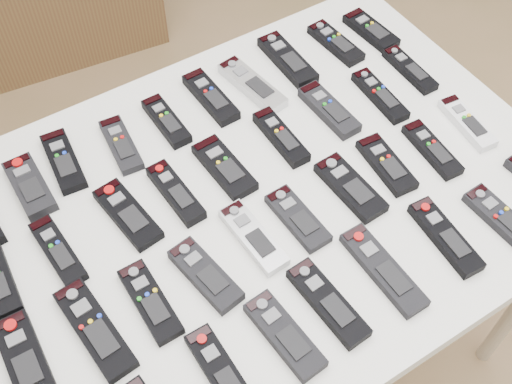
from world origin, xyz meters
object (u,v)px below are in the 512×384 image
remote_1 (30,186)px  remote_34 (383,269)px  remote_4 (166,121)px  remote_14 (224,167)px  remote_11 (58,251)px  remote_24 (298,218)px  remote_18 (410,70)px  remote_33 (328,303)px  remote_5 (211,97)px  remote_26 (386,164)px  remote_13 (176,193)px  remote_27 (432,149)px  remote_36 (502,219)px  remote_22 (206,275)px  remote_23 (253,237)px  remote_19 (25,360)px  remote_31 (223,375)px  remote_8 (336,43)px  remote_35 (445,237)px  remote_6 (252,85)px  remote_2 (63,161)px  remote_15 (281,137)px  remote_3 (121,145)px  remote_17 (380,96)px  remote_9 (371,30)px  remote_20 (95,329)px  remote_28 (467,123)px  remote_7 (287,60)px  remote_21 (150,301)px  table (256,214)px

remote_1 → remote_34: bearing=-47.7°
remote_4 → remote_14: 0.19m
remote_11 → remote_24: remote_11 is taller
remote_18 → remote_33: size_ratio=0.88×
remote_5 → remote_26: size_ratio=1.11×
remote_13 → remote_26: size_ratio=1.06×
remote_34 → remote_11: bearing=143.6°
remote_33 → remote_24: bearing=68.8°
remote_24 → remote_26: (0.23, 0.01, 0.00)m
remote_27 → remote_36: (-0.00, -0.21, 0.00)m
remote_22 → remote_23: size_ratio=0.95×
remote_19 → remote_31: size_ratio=0.94×
remote_8 → remote_35: (-0.16, -0.56, 0.00)m
remote_26 → remote_8: bearing=74.3°
remote_6 → remote_27: remote_6 is taller
remote_2 → remote_13: remote_13 is taller
remote_15 → remote_24: 0.21m
remote_5 → remote_27: size_ratio=1.08×
remote_3 → remote_6: 0.33m
remote_35 → remote_26: bearing=88.9°
remote_14 → remote_33: same height
remote_5 → remote_17: (0.33, -0.20, -0.00)m
remote_35 → remote_36: bearing=-9.3°
remote_9 → remote_14: remote_14 is taller
remote_3 → remote_13: bearing=-72.4°
remote_15 → remote_20: size_ratio=0.81×
remote_11 → remote_28: 0.90m
remote_31 → remote_9: bearing=36.2°
remote_1 → remote_24: 0.55m
remote_13 → remote_27: bearing=-23.1°
remote_34 → remote_31: bearing=-178.0°
remote_17 → remote_5: bearing=151.2°
remote_4 → remote_7: remote_7 is taller
remote_23 → remote_35: (0.31, -0.20, 0.00)m
remote_14 → remote_34: bearing=-73.9°
remote_5 → remote_21: remote_5 is taller
remote_6 → remote_33: bearing=-116.3°
remote_24 → remote_28: size_ratio=0.97×
table → remote_13: size_ratio=7.63×
remote_4 → remote_28: remote_4 is taller
remote_19 → remote_34: bearing=-14.9°
remote_1 → remote_14: size_ratio=0.96×
remote_8 → remote_14: (-0.43, -0.19, 0.00)m
remote_5 → remote_24: 0.38m
remote_13 → remote_35: (0.39, -0.37, -0.00)m
remote_7 → remote_18: bearing=-37.9°
remote_2 → remote_31: 0.58m
table → remote_3: size_ratio=8.03×
remote_21 → remote_24: size_ratio=1.09×
remote_2 → table: bearing=-39.1°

